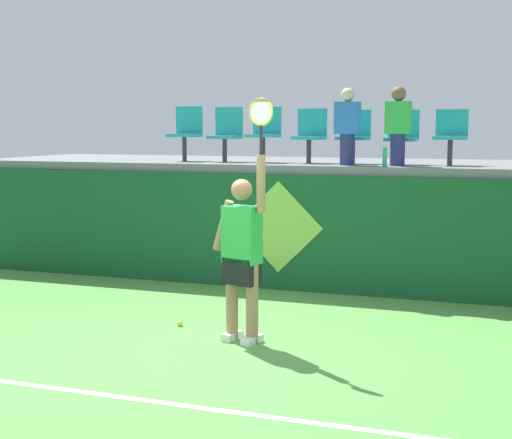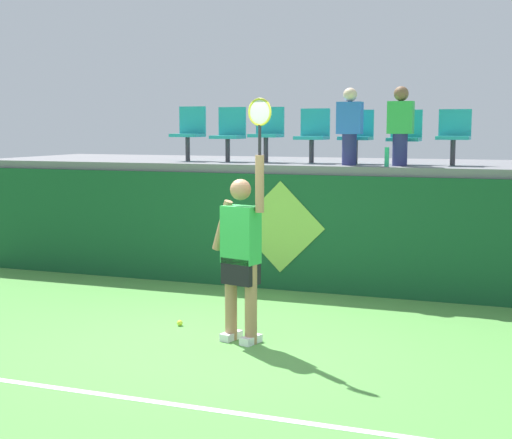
{
  "view_description": "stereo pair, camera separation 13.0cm",
  "coord_description": "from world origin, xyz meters",
  "px_view_note": "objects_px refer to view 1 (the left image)",
  "views": [
    {
      "loc": [
        2.87,
        -6.92,
        2.25
      ],
      "look_at": [
        0.11,
        1.01,
        1.21
      ],
      "focal_mm": 52.26,
      "sensor_mm": 36.0,
      "label": 1
    },
    {
      "loc": [
        3.0,
        -6.88,
        2.25
      ],
      "look_at": [
        0.11,
        1.01,
        1.21
      ],
      "focal_mm": 52.26,
      "sensor_mm": 36.0,
      "label": 2
    }
  ],
  "objects_px": {
    "stadium_chair_1": "(226,132)",
    "stadium_chair_5": "(402,134)",
    "spectator_0": "(398,124)",
    "stadium_chair_6": "(451,134)",
    "tennis_ball": "(180,323)",
    "stadium_chair_3": "(310,133)",
    "tennis_player": "(242,252)",
    "stadium_chair_4": "(354,134)",
    "stadium_chair_0": "(186,131)",
    "spectator_1": "(347,125)",
    "stadium_chair_2": "(265,131)",
    "water_bottle": "(385,157)"
  },
  "relations": [
    {
      "from": "stadium_chair_1",
      "to": "stadium_chair_4",
      "type": "height_order",
      "value": "stadium_chair_1"
    },
    {
      "from": "stadium_chair_4",
      "to": "stadium_chair_1",
      "type": "bearing_deg",
      "value": 179.84
    },
    {
      "from": "tennis_ball",
      "to": "stadium_chair_4",
      "type": "bearing_deg",
      "value": 66.75
    },
    {
      "from": "spectator_1",
      "to": "stadium_chair_4",
      "type": "bearing_deg",
      "value": 90.0
    },
    {
      "from": "stadium_chair_4",
      "to": "tennis_player",
      "type": "bearing_deg",
      "value": -97.32
    },
    {
      "from": "stadium_chair_3",
      "to": "spectator_0",
      "type": "bearing_deg",
      "value": -16.95
    },
    {
      "from": "stadium_chair_3",
      "to": "spectator_0",
      "type": "relative_size",
      "value": 0.74
    },
    {
      "from": "stadium_chair_1",
      "to": "stadium_chair_3",
      "type": "height_order",
      "value": "stadium_chair_1"
    },
    {
      "from": "stadium_chair_0",
      "to": "stadium_chair_1",
      "type": "height_order",
      "value": "stadium_chair_0"
    },
    {
      "from": "tennis_player",
      "to": "stadium_chair_4",
      "type": "xyz_separation_m",
      "value": [
        0.44,
        3.44,
        1.19
      ]
    },
    {
      "from": "stadium_chair_0",
      "to": "spectator_1",
      "type": "distance_m",
      "value": 2.68
    },
    {
      "from": "stadium_chair_0",
      "to": "stadium_chair_4",
      "type": "bearing_deg",
      "value": -0.09
    },
    {
      "from": "stadium_chair_3",
      "to": "stadium_chair_5",
      "type": "bearing_deg",
      "value": -0.05
    },
    {
      "from": "tennis_ball",
      "to": "water_bottle",
      "type": "xyz_separation_m",
      "value": [
        1.89,
        2.42,
        1.82
      ]
    },
    {
      "from": "water_bottle",
      "to": "tennis_player",
      "type": "bearing_deg",
      "value": -109.94
    },
    {
      "from": "water_bottle",
      "to": "stadium_chair_5",
      "type": "height_order",
      "value": "stadium_chair_5"
    },
    {
      "from": "tennis_ball",
      "to": "stadium_chair_1",
      "type": "bearing_deg",
      "value": 101.62
    },
    {
      "from": "tennis_ball",
      "to": "stadium_chair_1",
      "type": "relative_size",
      "value": 0.08
    },
    {
      "from": "tennis_ball",
      "to": "stadium_chair_5",
      "type": "distance_m",
      "value": 4.26
    },
    {
      "from": "stadium_chair_3",
      "to": "spectator_0",
      "type": "distance_m",
      "value": 1.4
    },
    {
      "from": "water_bottle",
      "to": "stadium_chair_0",
      "type": "relative_size",
      "value": 0.31
    },
    {
      "from": "stadium_chair_1",
      "to": "stadium_chair_3",
      "type": "relative_size",
      "value": 1.04
    },
    {
      "from": "tennis_player",
      "to": "stadium_chair_0",
      "type": "xyz_separation_m",
      "value": [
        -2.19,
        3.44,
        1.24
      ]
    },
    {
      "from": "stadium_chair_1",
      "to": "stadium_chair_5",
      "type": "height_order",
      "value": "stadium_chair_1"
    },
    {
      "from": "stadium_chair_2",
      "to": "tennis_player",
      "type": "bearing_deg",
      "value": -75.16
    },
    {
      "from": "stadium_chair_5",
      "to": "stadium_chair_6",
      "type": "distance_m",
      "value": 0.67
    },
    {
      "from": "tennis_ball",
      "to": "stadium_chair_2",
      "type": "distance_m",
      "value": 3.78
    },
    {
      "from": "stadium_chair_1",
      "to": "spectator_1",
      "type": "height_order",
      "value": "spectator_1"
    },
    {
      "from": "spectator_0",
      "to": "spectator_1",
      "type": "bearing_deg",
      "value": -176.06
    },
    {
      "from": "tennis_player",
      "to": "stadium_chair_6",
      "type": "bearing_deg",
      "value": 62.43
    },
    {
      "from": "stadium_chair_6",
      "to": "spectator_0",
      "type": "relative_size",
      "value": 0.72
    },
    {
      "from": "stadium_chair_1",
      "to": "stadium_chair_5",
      "type": "bearing_deg",
      "value": -0.09
    },
    {
      "from": "stadium_chair_6",
      "to": "spectator_0",
      "type": "xyz_separation_m",
      "value": [
        -0.67,
        -0.4,
        0.12
      ]
    },
    {
      "from": "stadium_chair_1",
      "to": "stadium_chair_5",
      "type": "xyz_separation_m",
      "value": [
        2.65,
        -0.0,
        -0.03
      ]
    },
    {
      "from": "stadium_chair_6",
      "to": "spectator_1",
      "type": "bearing_deg",
      "value": -161.6
    },
    {
      "from": "tennis_ball",
      "to": "spectator_0",
      "type": "height_order",
      "value": "spectator_0"
    },
    {
      "from": "tennis_ball",
      "to": "spectator_1",
      "type": "height_order",
      "value": "spectator_1"
    },
    {
      "from": "stadium_chair_1",
      "to": "stadium_chair_6",
      "type": "height_order",
      "value": "stadium_chair_1"
    },
    {
      "from": "stadium_chair_1",
      "to": "spectator_0",
      "type": "xyz_separation_m",
      "value": [
        2.65,
        -0.41,
        0.11
      ]
    },
    {
      "from": "stadium_chair_0",
      "to": "stadium_chair_2",
      "type": "bearing_deg",
      "value": -0.1
    },
    {
      "from": "stadium_chair_6",
      "to": "stadium_chair_5",
      "type": "bearing_deg",
      "value": 179.72
    },
    {
      "from": "stadium_chair_1",
      "to": "stadium_chair_5",
      "type": "distance_m",
      "value": 2.65
    },
    {
      "from": "tennis_ball",
      "to": "stadium_chair_5",
      "type": "bearing_deg",
      "value": 56.92
    },
    {
      "from": "tennis_player",
      "to": "stadium_chair_4",
      "type": "height_order",
      "value": "tennis_player"
    },
    {
      "from": "tennis_player",
      "to": "stadium_chair_2",
      "type": "distance_m",
      "value": 3.77
    },
    {
      "from": "water_bottle",
      "to": "stadium_chair_2",
      "type": "bearing_deg",
      "value": 160.49
    },
    {
      "from": "spectator_0",
      "to": "stadium_chair_1",
      "type": "bearing_deg",
      "value": 171.22
    },
    {
      "from": "stadium_chair_4",
      "to": "stadium_chair_5",
      "type": "bearing_deg",
      "value": 0.11
    },
    {
      "from": "tennis_player",
      "to": "tennis_ball",
      "type": "bearing_deg",
      "value": 158.81
    },
    {
      "from": "tennis_ball",
      "to": "spectator_0",
      "type": "distance_m",
      "value": 4.05
    }
  ]
}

